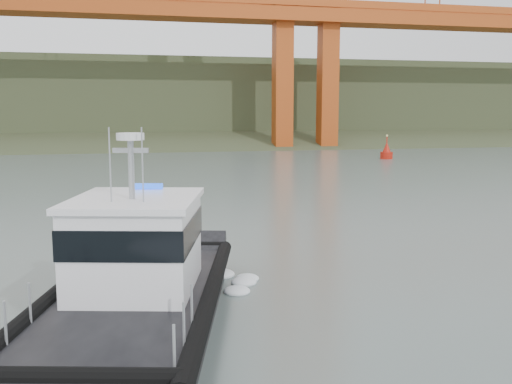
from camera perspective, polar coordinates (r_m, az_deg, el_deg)
ground at (r=21.35m, az=9.43°, el=-9.68°), size 400.00×400.00×0.00m
headlands at (r=144.50m, az=-9.76°, el=8.24°), size 500.00×105.36×27.12m
patrol_boat at (r=17.45m, az=-12.07°, el=-8.61°), size 7.40×13.22×6.07m
nav_buoy at (r=79.52m, az=12.92°, el=3.91°), size 1.66×1.66×3.47m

